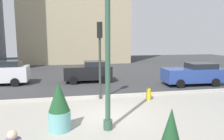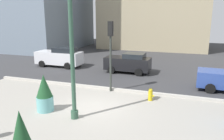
{
  "view_description": "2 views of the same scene",
  "coord_description": "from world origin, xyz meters",
  "px_view_note": "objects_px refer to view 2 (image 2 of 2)",
  "views": [
    {
      "loc": [
        -1.77,
        -9.49,
        3.61
      ],
      "look_at": [
        0.38,
        1.2,
        1.99
      ],
      "focal_mm": 34.39,
      "sensor_mm": 36.0,
      "label": 1
    },
    {
      "loc": [
        4.69,
        -10.55,
        4.89
      ],
      "look_at": [
        0.7,
        1.12,
        1.9
      ],
      "focal_mm": 36.42,
      "sensor_mm": 36.0,
      "label": 2
    }
  ],
  "objects_px": {
    "potted_plant_near_left": "(44,94)",
    "traffic_light_corner": "(111,45)",
    "fire_hydrant": "(150,95)",
    "lamp_post": "(72,56)",
    "car_intersection": "(128,63)",
    "car_curb_east": "(60,57)"
  },
  "relations": [
    {
      "from": "lamp_post",
      "to": "car_intersection",
      "type": "height_order",
      "value": "lamp_post"
    },
    {
      "from": "lamp_post",
      "to": "car_intersection",
      "type": "relative_size",
      "value": 1.62
    },
    {
      "from": "traffic_light_corner",
      "to": "lamp_post",
      "type": "bearing_deg",
      "value": -94.18
    },
    {
      "from": "car_intersection",
      "to": "fire_hydrant",
      "type": "bearing_deg",
      "value": -64.15
    },
    {
      "from": "traffic_light_corner",
      "to": "car_intersection",
      "type": "bearing_deg",
      "value": 92.03
    },
    {
      "from": "car_intersection",
      "to": "traffic_light_corner",
      "type": "bearing_deg",
      "value": -87.97
    },
    {
      "from": "fire_hydrant",
      "to": "lamp_post",
      "type": "bearing_deg",
      "value": -130.87
    },
    {
      "from": "fire_hydrant",
      "to": "potted_plant_near_left",
      "type": "bearing_deg",
      "value": -146.73
    },
    {
      "from": "fire_hydrant",
      "to": "traffic_light_corner",
      "type": "distance_m",
      "value": 3.94
    },
    {
      "from": "lamp_post",
      "to": "traffic_light_corner",
      "type": "xyz_separation_m",
      "value": [
        0.32,
        4.38,
        -0.04
      ]
    },
    {
      "from": "lamp_post",
      "to": "traffic_light_corner",
      "type": "relative_size",
      "value": 1.4
    },
    {
      "from": "fire_hydrant",
      "to": "car_curb_east",
      "type": "xyz_separation_m",
      "value": [
        -9.89,
        6.28,
        0.57
      ]
    },
    {
      "from": "fire_hydrant",
      "to": "car_intersection",
      "type": "bearing_deg",
      "value": 115.85
    },
    {
      "from": "car_curb_east",
      "to": "car_intersection",
      "type": "relative_size",
      "value": 1.15
    },
    {
      "from": "lamp_post",
      "to": "potted_plant_near_left",
      "type": "relative_size",
      "value": 3.24
    },
    {
      "from": "potted_plant_near_left",
      "to": "traffic_light_corner",
      "type": "bearing_deg",
      "value": 61.7
    },
    {
      "from": "lamp_post",
      "to": "fire_hydrant",
      "type": "relative_size",
      "value": 8.47
    },
    {
      "from": "fire_hydrant",
      "to": "traffic_light_corner",
      "type": "height_order",
      "value": "traffic_light_corner"
    },
    {
      "from": "potted_plant_near_left",
      "to": "car_curb_east",
      "type": "relative_size",
      "value": 0.44
    },
    {
      "from": "car_intersection",
      "to": "potted_plant_near_left",
      "type": "bearing_deg",
      "value": -102.15
    },
    {
      "from": "fire_hydrant",
      "to": "car_intersection",
      "type": "distance_m",
      "value": 6.77
    },
    {
      "from": "lamp_post",
      "to": "car_intersection",
      "type": "xyz_separation_m",
      "value": [
        0.13,
        9.64,
        -2.22
      ]
    }
  ]
}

